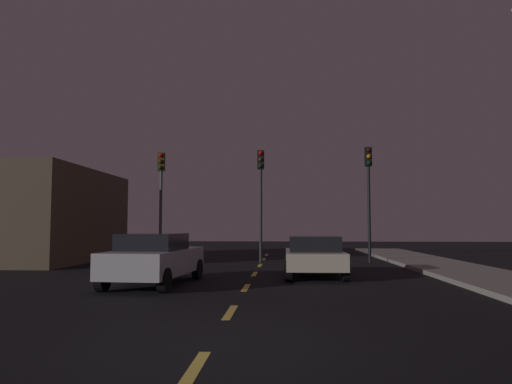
# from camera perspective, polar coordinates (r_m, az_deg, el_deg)

# --- Properties ---
(ground_plane) EXTENTS (80.00, 80.00, 0.00)m
(ground_plane) POSITION_cam_1_polar(r_m,az_deg,el_deg) (14.08, -1.01, -11.04)
(ground_plane) COLOR black
(lane_stripe_nearest) EXTENTS (0.16, 1.60, 0.01)m
(lane_stripe_nearest) POSITION_cam_1_polar(r_m,az_deg,el_deg) (6.08, -7.40, -20.26)
(lane_stripe_nearest) COLOR #EACC4C
(lane_stripe_nearest) RESTS_ON ground_plane
(lane_stripe_second) EXTENTS (0.16, 1.60, 0.01)m
(lane_stripe_second) POSITION_cam_1_polar(r_m,az_deg,el_deg) (9.75, -3.08, -14.12)
(lane_stripe_second) COLOR #EACC4C
(lane_stripe_second) RESTS_ON ground_plane
(lane_stripe_third) EXTENTS (0.16, 1.60, 0.01)m
(lane_stripe_third) POSITION_cam_1_polar(r_m,az_deg,el_deg) (13.49, -1.21, -11.32)
(lane_stripe_third) COLOR #EACC4C
(lane_stripe_third) RESTS_ON ground_plane
(lane_stripe_fourth) EXTENTS (0.16, 1.60, 0.01)m
(lane_stripe_fourth) POSITION_cam_1_polar(r_m,az_deg,el_deg) (17.26, -0.18, -9.74)
(lane_stripe_fourth) COLOR #EACC4C
(lane_stripe_fourth) RESTS_ON ground_plane
(lane_stripe_fifth) EXTENTS (0.16, 1.60, 0.01)m
(lane_stripe_fifth) POSITION_cam_1_polar(r_m,az_deg,el_deg) (21.04, 0.48, -8.73)
(lane_stripe_fifth) COLOR #EACC4C
(lane_stripe_fifth) RESTS_ON ground_plane
(lane_stripe_sixth) EXTENTS (0.16, 1.60, 0.01)m
(lane_stripe_sixth) POSITION_cam_1_polar(r_m,az_deg,el_deg) (24.82, 0.94, -8.02)
(lane_stripe_sixth) COLOR #EACC4C
(lane_stripe_sixth) RESTS_ON ground_plane
(lane_stripe_seventh) EXTENTS (0.16, 1.60, 0.01)m
(lane_stripe_seventh) POSITION_cam_1_polar(r_m,az_deg,el_deg) (28.61, 1.27, -7.50)
(lane_stripe_seventh) COLOR #EACC4C
(lane_stripe_seventh) RESTS_ON ground_plane
(traffic_signal_left) EXTENTS (0.32, 0.38, 5.26)m
(traffic_signal_left) POSITION_cam_1_polar(r_m,az_deg,el_deg) (23.48, -11.27, 0.78)
(traffic_signal_left) COLOR #4C4C51
(traffic_signal_left) RESTS_ON ground_plane
(traffic_signal_center) EXTENTS (0.32, 0.38, 5.32)m
(traffic_signal_center) POSITION_cam_1_polar(r_m,az_deg,el_deg) (22.74, 0.57, 0.95)
(traffic_signal_center) COLOR #2D2D30
(traffic_signal_center) RESTS_ON ground_plane
(traffic_signal_right) EXTENTS (0.32, 0.38, 5.42)m
(traffic_signal_right) POSITION_cam_1_polar(r_m,az_deg,el_deg) (23.06, 13.29, 1.15)
(traffic_signal_right) COLOR black
(traffic_signal_right) RESTS_ON ground_plane
(car_stopped_ahead) EXTENTS (2.00, 3.84, 1.37)m
(car_stopped_ahead) POSITION_cam_1_polar(r_m,az_deg,el_deg) (16.32, 6.94, -7.56)
(car_stopped_ahead) COLOR beige
(car_stopped_ahead) RESTS_ON ground_plane
(car_adjacent_lane) EXTENTS (2.18, 4.50, 1.49)m
(car_adjacent_lane) POSITION_cam_1_polar(r_m,az_deg,el_deg) (14.33, -11.99, -7.74)
(car_adjacent_lane) COLOR silver
(car_adjacent_lane) RESTS_ON ground_plane
(storefront_left) EXTENTS (4.54, 9.12, 4.41)m
(storefront_left) POSITION_cam_1_polar(r_m,az_deg,el_deg) (25.31, -23.25, -2.62)
(storefront_left) COLOR brown
(storefront_left) RESTS_ON ground_plane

